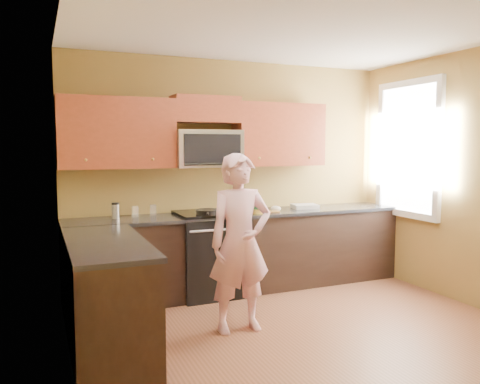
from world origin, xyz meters
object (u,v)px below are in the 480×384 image
butter_tub (258,214)px  woman (240,243)px  stove (211,253)px  frying_pan (208,214)px  microwave (207,167)px  travel_mug (116,219)px

butter_tub → woman: bearing=-123.3°
stove → frying_pan: size_ratio=2.08×
woman → butter_tub: woman is taller
frying_pan → butter_tub: size_ratio=3.29×
microwave → travel_mug: microwave is taller
microwave → woman: size_ratio=0.47×
stove → travel_mug: size_ratio=5.58×
woman → frying_pan: bearing=90.2°
woman → butter_tub: (0.64, 0.97, 0.11)m
stove → travel_mug: travel_mug is taller
microwave → butter_tub: microwave is taller
butter_tub → travel_mug: size_ratio=0.81×
travel_mug → frying_pan: bearing=-17.3°
stove → microwave: bearing=90.0°
stove → woman: woman is taller
woman → travel_mug: 1.53m
stove → butter_tub: 0.70m
microwave → frying_pan: 0.60m
stove → frying_pan: 0.52m
woman → frying_pan: woman is taller
microwave → woman: bearing=-95.2°
microwave → frying_pan: bearing=-107.7°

